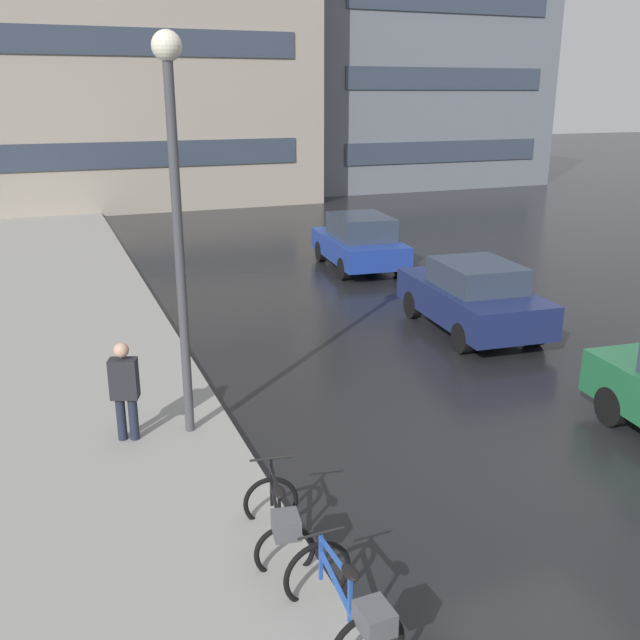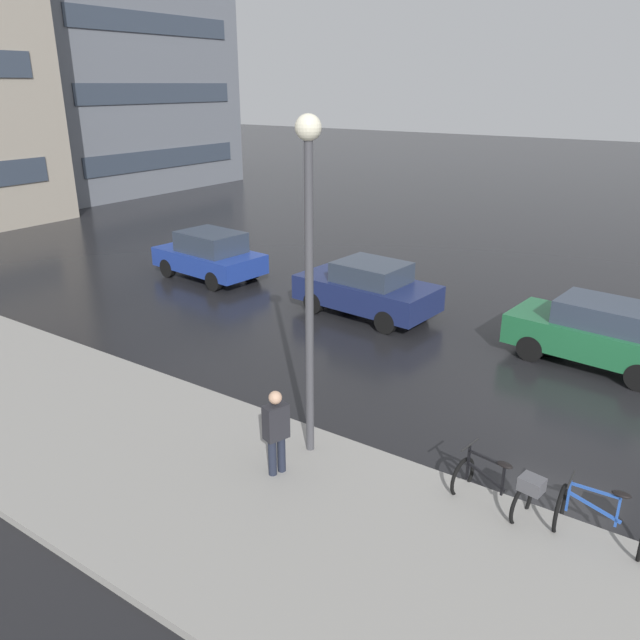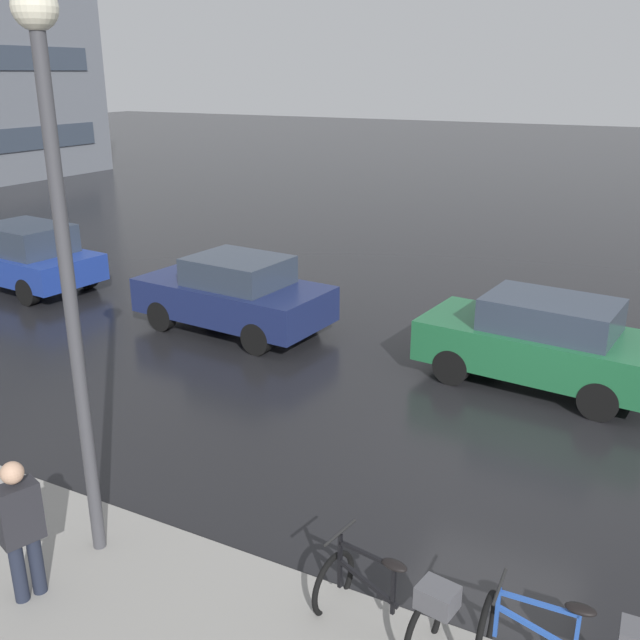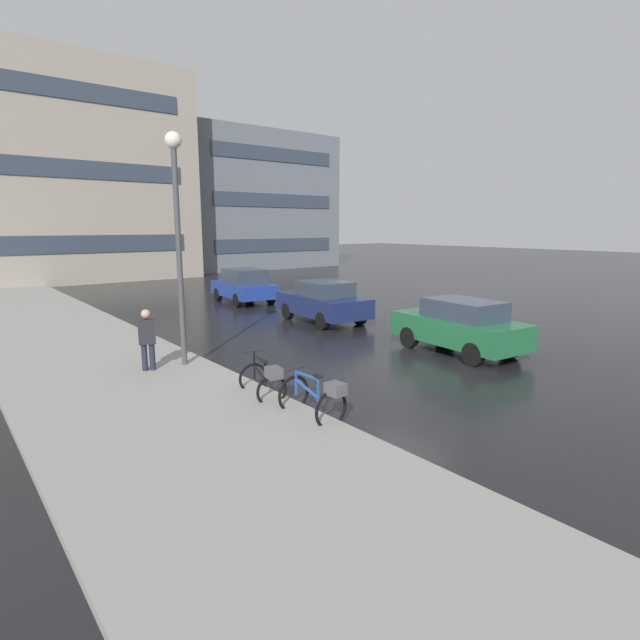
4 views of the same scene
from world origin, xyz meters
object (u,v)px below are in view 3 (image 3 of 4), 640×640
object	(u,v)px
bicycle_second	(391,600)
car_blue	(26,257)
car_green	(541,341)
car_navy	(234,294)
pedestrian	(21,528)
streetlamp	(60,214)

from	to	relation	value
bicycle_second	car_blue	distance (m)	14.22
car_green	car_navy	size ratio (longest dim) A/B	0.98
bicycle_second	car_green	size ratio (longest dim) A/B	0.34
car_green	bicycle_second	bearing A→B (deg)	-179.92
car_blue	car_navy	bearing A→B (deg)	-91.13
car_green	pedestrian	xyz separation A→B (m)	(-7.96, 3.39, 0.13)
car_navy	car_blue	xyz separation A→B (m)	(0.12, 6.30, 0.02)
car_green	car_blue	size ratio (longest dim) A/B	1.02
car_navy	pedestrian	bearing A→B (deg)	-160.13
streetlamp	pedestrian	bearing A→B (deg)	177.68
bicycle_second	streetlamp	bearing A→B (deg)	95.76
car_green	streetlamp	size ratio (longest dim) A/B	0.70
car_blue	pedestrian	distance (m)	12.12
car_blue	streetlamp	bearing A→B (deg)	-127.54
pedestrian	streetlamp	bearing A→B (deg)	-2.32
bicycle_second	car_navy	xyz separation A→B (m)	(6.59, 6.23, 0.32)
bicycle_second	streetlamp	size ratio (longest dim) A/B	0.24
car_green	car_blue	xyz separation A→B (m)	(0.01, 12.52, 0.01)
car_blue	streetlamp	distance (m)	11.97
car_blue	pedestrian	size ratio (longest dim) A/B	2.42
pedestrian	car_blue	bearing A→B (deg)	48.92
car_navy	streetlamp	distance (m)	8.10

